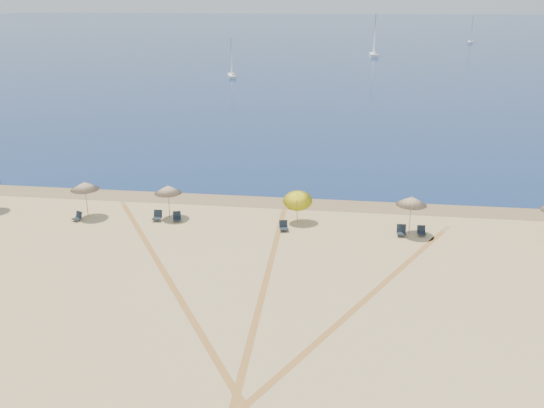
{
  "coord_description": "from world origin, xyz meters",
  "views": [
    {
      "loc": [
        4.8,
        -16.42,
        14.98
      ],
      "look_at": [
        0.0,
        20.0,
        1.3
      ],
      "focal_mm": 37.63,
      "sensor_mm": 36.0,
      "label": 1
    }
  ],
  "objects": [
    {
      "name": "umbrella_3",
      "position": [
        1.75,
        20.07,
        1.82
      ],
      "size": [
        2.01,
        2.06,
        2.51
      ],
      "color": "gray",
      "rests_on": "ground"
    },
    {
      "name": "umbrella_4",
      "position": [
        9.25,
        19.1,
        2.31
      ],
      "size": [
        1.99,
        1.99,
        2.65
      ],
      "color": "gray",
      "rests_on": "ground"
    },
    {
      "name": "sailboat_1",
      "position": [
        10.81,
        130.94,
        3.08
      ],
      "size": [
        2.11,
        6.92,
        10.18
      ],
      "rotation": [
        0.0,
        0.0,
        0.05
      ],
      "color": "white",
      "rests_on": "ocean"
    },
    {
      "name": "chair_6",
      "position": [
        10.03,
        18.9,
        0.28
      ],
      "size": [
        0.57,
        0.66,
        0.64
      ],
      "rotation": [
        0.0,
        0.0,
        0.07
      ],
      "color": "black",
      "rests_on": "ground"
    },
    {
      "name": "chair_1",
      "position": [
        -13.49,
        18.43,
        0.28
      ],
      "size": [
        0.71,
        0.76,
        0.63
      ],
      "rotation": [
        0.0,
        0.0,
        -0.39
      ],
      "color": "black",
      "rests_on": "ground"
    },
    {
      "name": "wet_sand",
      "position": [
        0.0,
        24.0,
        0.0
      ],
      "size": [
        500.0,
        500.0,
        0.0
      ],
      "primitive_type": "plane",
      "color": "olive",
      "rests_on": "ground"
    },
    {
      "name": "umbrella_1",
      "position": [
        -13.12,
        19.26,
        2.29
      ],
      "size": [
        1.98,
        1.98,
        2.63
      ],
      "color": "gray",
      "rests_on": "ground"
    },
    {
      "name": "sailboat_0",
      "position": [
        42.2,
        174.59,
        2.44
      ],
      "size": [
        2.58,
        5.59,
        8.06
      ],
      "rotation": [
        0.0,
        0.0,
        -0.23
      ],
      "color": "white",
      "rests_on": "ocean"
    },
    {
      "name": "chair_4",
      "position": [
        0.98,
        18.54,
        0.29
      ],
      "size": [
        0.71,
        0.78,
        0.67
      ],
      "rotation": [
        0.0,
        0.0,
        0.28
      ],
      "color": "black",
      "rests_on": "ground"
    },
    {
      "name": "chair_5",
      "position": [
        8.72,
        18.71,
        0.32
      ],
      "size": [
        0.6,
        0.7,
        0.72
      ],
      "rotation": [
        0.0,
        0.0,
        0.01
      ],
      "color": "black",
      "rests_on": "ground"
    },
    {
      "name": "tire_tracks",
      "position": [
        0.53,
        9.62,
        0.0
      ],
      "size": [
        48.28,
        41.64,
        0.0
      ],
      "color": "tan",
      "rests_on": "ground"
    },
    {
      "name": "chair_2",
      "position": [
        -7.98,
        19.2,
        0.31
      ],
      "size": [
        0.6,
        0.7,
        0.71
      ],
      "rotation": [
        0.0,
        0.0,
        0.02
      ],
      "color": "black",
      "rests_on": "ground"
    },
    {
      "name": "sailboat_2",
      "position": [
        -16.86,
        90.11,
        2.16
      ],
      "size": [
        2.46,
        4.95,
        7.15
      ],
      "rotation": [
        0.0,
        0.0,
        0.27
      ],
      "color": "white",
      "rests_on": "ocean"
    },
    {
      "name": "ocean",
      "position": [
        0.0,
        225.0,
        0.01
      ],
      "size": [
        500.0,
        500.0,
        0.0
      ],
      "primitive_type": "plane",
      "color": "#0C2151",
      "rests_on": "ground"
    },
    {
      "name": "umbrella_2",
      "position": [
        -7.3,
        19.83,
        2.1
      ],
      "size": [
        1.9,
        1.9,
        2.44
      ],
      "color": "gray",
      "rests_on": "ground"
    },
    {
      "name": "chair_3",
      "position": [
        -6.59,
        19.27,
        0.29
      ],
      "size": [
        0.7,
        0.77,
        0.65
      ],
      "rotation": [
        0.0,
        0.0,
        0.3
      ],
      "color": "black",
      "rests_on": "ground"
    }
  ]
}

